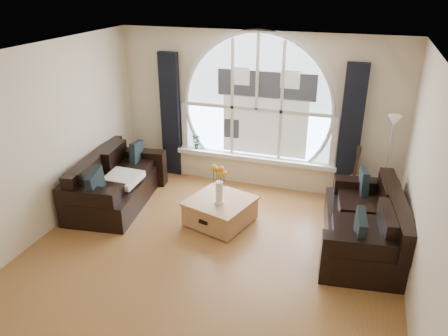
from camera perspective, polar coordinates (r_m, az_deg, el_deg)
The scene contains 20 objects.
ground at distance 5.87m, azimuth -2.81°, elevation -12.86°, with size 5.00×5.50×0.01m, color brown.
ceiling at distance 4.77m, azimuth -3.48°, elevation 14.05°, with size 5.00×5.50×0.01m, color silver.
wall_back at distance 7.64m, azimuth 4.37°, elevation 7.45°, with size 5.00×0.01×2.70m, color beige.
wall_left at distance 6.46m, azimuth -24.31°, elevation 2.16°, with size 0.01×5.50×2.70m, color beige.
wall_right at distance 4.94m, azimuth 25.18°, elevation -4.56°, with size 0.01×5.50×2.70m, color beige.
attic_slope at distance 4.55m, azimuth 23.65°, elevation 7.06°, with size 0.92×5.50×0.72m, color silver.
arched_window at distance 7.54m, azimuth 4.38°, elevation 9.39°, with size 2.60×0.06×2.15m, color silver.
window_sill at distance 7.83m, azimuth 4.00°, elevation 1.35°, with size 2.90×0.22×0.08m, color white.
window_frame at distance 7.51m, azimuth 4.32°, elevation 9.34°, with size 2.76×0.08×2.15m, color white.
neighbor_house at distance 7.52m, azimuth 5.44°, elevation 8.34°, with size 1.70×0.02×1.50m, color silver.
curtain_left at distance 8.10m, azimuth -7.00°, elevation 6.84°, with size 0.35×0.12×2.30m, color black.
curtain_right at distance 7.39m, azimuth 16.23°, elevation 4.33°, with size 0.35×0.12×2.30m, color black.
sofa_left at distance 7.40m, azimuth -13.91°, elevation -1.69°, with size 0.93×1.86×0.83m, color black.
sofa_right at distance 6.34m, azimuth 17.80°, elevation -6.76°, with size 0.96×1.92×0.85m, color black.
coffee_chest at distance 6.70m, azimuth -0.49°, elevation -5.53°, with size 0.89×0.89×0.43m, color #B3814F.
throw_blanket at distance 7.22m, azimuth -13.20°, elevation -1.39°, with size 0.55×0.55×0.10m, color silver.
vase_flowers at distance 6.35m, azimuth -0.64°, elevation -1.51°, with size 0.24×0.24×0.70m, color white.
floor_lamp at distance 7.26m, azimuth 20.58°, elevation 0.41°, with size 0.24×0.24×1.60m, color #B2B2B2.
guitar at distance 7.45m, azimuth 16.83°, elevation -0.75°, with size 0.36×0.24×1.06m, color brown.
potted_plant at distance 8.09m, azimuth -3.70°, elevation 3.50°, with size 0.15×0.10×0.28m, color #1E6023.
Camera 1 is at (1.73, -4.37, 3.53)m, focal length 34.86 mm.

